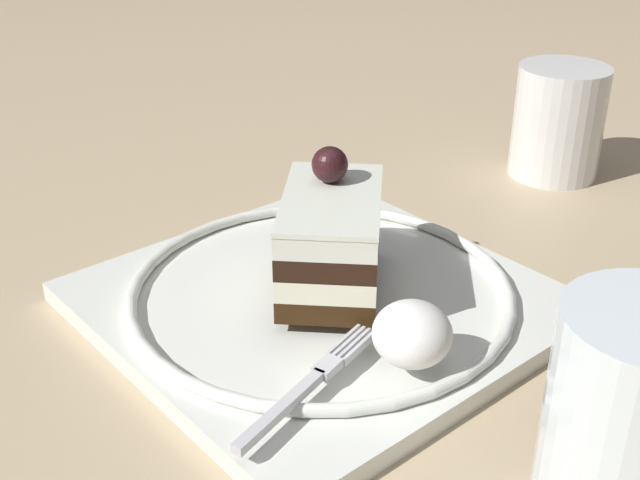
{
  "coord_description": "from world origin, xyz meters",
  "views": [
    {
      "loc": [
        -0.38,
        0.23,
        0.28
      ],
      "look_at": [
        0.0,
        0.03,
        0.05
      ],
      "focal_mm": 46.01,
      "sensor_mm": 36.0,
      "label": 1
    }
  ],
  "objects_px": {
    "cake_slice": "(327,234)",
    "whipped_cream_dollop": "(412,334)",
    "drink_glass_near": "(632,437)",
    "fork": "(312,381)",
    "dessert_plate": "(320,298)",
    "drink_glass_far": "(557,128)"
  },
  "relations": [
    {
      "from": "fork",
      "to": "drink_glass_far",
      "type": "distance_m",
      "value": 0.37
    },
    {
      "from": "cake_slice",
      "to": "fork",
      "type": "bearing_deg",
      "value": 147.49
    },
    {
      "from": "dessert_plate",
      "to": "fork",
      "type": "xyz_separation_m",
      "value": [
        -0.09,
        0.05,
        0.01
      ]
    },
    {
      "from": "drink_glass_near",
      "to": "drink_glass_far",
      "type": "distance_m",
      "value": 0.39
    },
    {
      "from": "drink_glass_far",
      "to": "drink_glass_near",
      "type": "bearing_deg",
      "value": 141.82
    },
    {
      "from": "dessert_plate",
      "to": "drink_glass_near",
      "type": "xyz_separation_m",
      "value": [
        -0.21,
        -0.03,
        0.04
      ]
    },
    {
      "from": "drink_glass_near",
      "to": "dessert_plate",
      "type": "bearing_deg",
      "value": 9.22
    },
    {
      "from": "drink_glass_near",
      "to": "drink_glass_far",
      "type": "relative_size",
      "value": 1.15
    },
    {
      "from": "dessert_plate",
      "to": "whipped_cream_dollop",
      "type": "relative_size",
      "value": 7.07
    },
    {
      "from": "whipped_cream_dollop",
      "to": "fork",
      "type": "bearing_deg",
      "value": 83.83
    },
    {
      "from": "cake_slice",
      "to": "whipped_cream_dollop",
      "type": "relative_size",
      "value": 2.76
    },
    {
      "from": "whipped_cream_dollop",
      "to": "dessert_plate",
      "type": "bearing_deg",
      "value": 3.15
    },
    {
      "from": "dessert_plate",
      "to": "whipped_cream_dollop",
      "type": "distance_m",
      "value": 0.1
    },
    {
      "from": "fork",
      "to": "cake_slice",
      "type": "bearing_deg",
      "value": -32.51
    },
    {
      "from": "cake_slice",
      "to": "drink_glass_near",
      "type": "relative_size",
      "value": 1.08
    },
    {
      "from": "drink_glass_far",
      "to": "cake_slice",
      "type": "bearing_deg",
      "value": 109.37
    },
    {
      "from": "whipped_cream_dollop",
      "to": "drink_glass_near",
      "type": "relative_size",
      "value": 0.39
    },
    {
      "from": "dessert_plate",
      "to": "drink_glass_far",
      "type": "xyz_separation_m",
      "value": [
        0.1,
        -0.28,
        0.03
      ]
    },
    {
      "from": "cake_slice",
      "to": "dessert_plate",
      "type": "bearing_deg",
      "value": 122.33
    },
    {
      "from": "drink_glass_far",
      "to": "whipped_cream_dollop",
      "type": "bearing_deg",
      "value": 125.12
    },
    {
      "from": "cake_slice",
      "to": "whipped_cream_dollop",
      "type": "height_order",
      "value": "cake_slice"
    },
    {
      "from": "cake_slice",
      "to": "fork",
      "type": "distance_m",
      "value": 0.11
    }
  ]
}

